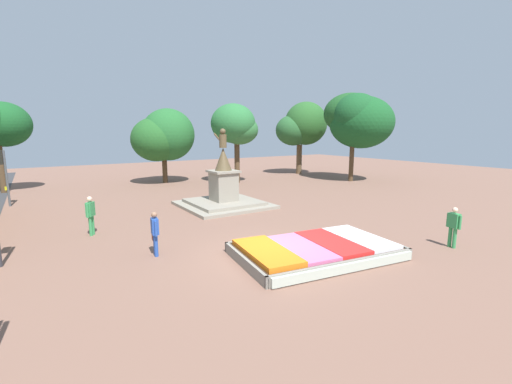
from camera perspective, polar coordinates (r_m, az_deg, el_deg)
ground_plane at (r=12.01m, az=2.18°, el=-10.61°), size 80.14×80.14×0.00m
flower_planter at (r=12.10m, az=9.96°, el=-9.51°), size 5.91×4.14×0.49m
statue_monument at (r=19.70m, az=-5.40°, el=-0.04°), size 4.65×4.65×4.42m
traffic_light_far_corner at (r=24.05m, az=-36.55°, el=3.26°), size 0.41×0.29×3.22m
pedestrian_with_handbag at (r=12.28m, az=-16.50°, el=-6.30°), size 0.27×0.73×1.56m
pedestrian_near_planter at (r=15.62m, az=-25.86°, el=-3.17°), size 0.40×0.49×1.64m
pedestrian_crossing_plaza at (r=14.53m, az=30.05°, el=-4.74°), size 0.27×0.56×1.52m
park_tree_far_left at (r=28.67m, az=-3.48°, el=10.94°), size 3.80×3.90×6.53m
park_tree_behind_statue at (r=29.49m, az=-15.23°, el=8.87°), size 5.15×4.37×6.15m
park_tree_far_right at (r=35.27m, az=7.37°, el=10.79°), size 5.08×4.61×7.22m
park_tree_street_side at (r=31.30m, az=16.50°, el=11.70°), size 5.31×6.18×7.61m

